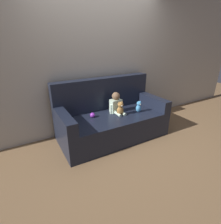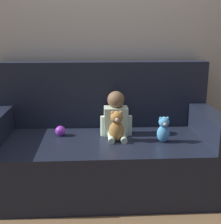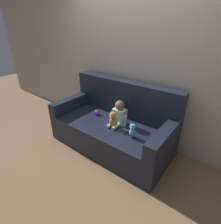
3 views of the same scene
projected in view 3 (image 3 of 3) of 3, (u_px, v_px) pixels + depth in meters
The scene contains 7 objects.
ground_plane at pixel (111, 145), 2.94m from camera, with size 12.00×12.00×0.00m, color brown.
wall_back at pixel (132, 62), 2.74m from camera, with size 8.00×0.05×2.60m.
couch at pixel (113, 126), 2.84m from camera, with size 1.90×0.91×1.03m.
person_baby at pixel (119, 114), 2.66m from camera, with size 0.27×0.31×0.38m.
teddy_bear_brown at pixel (113, 120), 2.57m from camera, with size 0.12×0.11×0.25m.
plush_toy_side at pixel (133, 131), 2.35m from camera, with size 0.10×0.10×0.21m.
toy_ball at pixel (97, 112), 2.97m from camera, with size 0.09×0.09×0.09m.
Camera 3 is at (1.45, -1.88, 1.83)m, focal length 28.00 mm.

